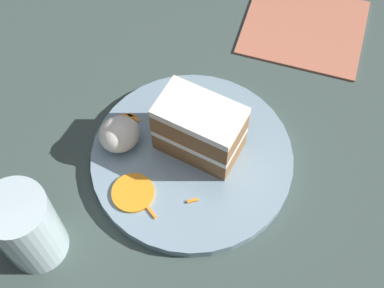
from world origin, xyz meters
The scene contains 9 objects.
ground_plane centered at (0.00, 0.00, 0.00)m, with size 6.00×6.00×0.00m, color black.
dining_table centered at (0.00, 0.00, 0.02)m, with size 1.04×0.94×0.04m, color #384742.
plate centered at (0.02, 0.04, 0.04)m, with size 0.28×0.28×0.02m, color gray.
cake_slice centered at (0.04, 0.06, 0.10)m, with size 0.12×0.13×0.09m.
cream_dollop centered at (-0.06, 0.10, 0.08)m, with size 0.06×0.05×0.05m, color white.
orange_garnish centered at (-0.07, 0.02, 0.06)m, with size 0.06×0.06×0.00m, color orange.
carrot_shreds_scatter centered at (-0.02, 0.08, 0.05)m, with size 0.10×0.18×0.00m.
drinking_glass centered at (-0.21, 0.00, 0.09)m, with size 0.08×0.08×0.13m.
menu_card centered at (0.29, 0.21, 0.04)m, with size 0.18×0.20×0.00m, color #B2664C.
Camera 1 is at (-0.11, -0.30, 0.71)m, focal length 50.00 mm.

